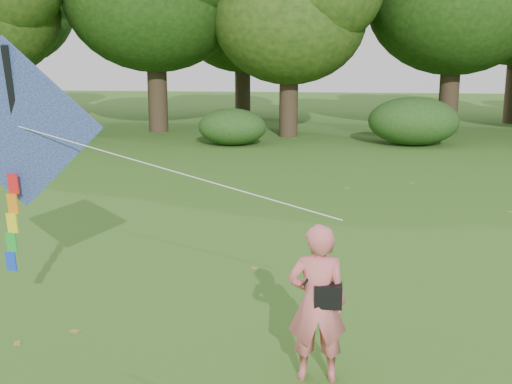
# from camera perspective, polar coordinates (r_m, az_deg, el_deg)

# --- Properties ---
(ground) EXTENTS (100.00, 100.00, 0.00)m
(ground) POSITION_cam_1_polar(r_m,az_deg,el_deg) (8.35, 7.73, -13.35)
(ground) COLOR #265114
(ground) RESTS_ON ground
(man_kite_flyer) EXTENTS (0.69, 0.48, 1.81)m
(man_kite_flyer) POSITION_cam_1_polar(r_m,az_deg,el_deg) (7.18, 5.44, -9.81)
(man_kite_flyer) COLOR #D26365
(man_kite_flyer) RESTS_ON ground
(crossbody_bag) EXTENTS (0.43, 0.20, 0.71)m
(crossbody_bag) POSITION_cam_1_polar(r_m,az_deg,el_deg) (7.11, 6.41, -9.03)
(crossbody_bag) COLOR black
(crossbody_bag) RESTS_ON ground
(flying_kite) EXTENTS (5.15, 1.32, 3.01)m
(flying_kite) POSITION_cam_1_polar(r_m,az_deg,el_deg) (8.54, -20.56, 5.22)
(flying_kite) COLOR #2933B4
(flying_kite) RESTS_ON ground
(tree_line) EXTENTS (54.70, 15.30, 9.48)m
(tree_line) POSITION_cam_1_polar(r_m,az_deg,el_deg) (30.52, 10.55, 16.00)
(tree_line) COLOR #3A2D1E
(tree_line) RESTS_ON ground
(shrub_band) EXTENTS (39.15, 3.22, 1.88)m
(shrub_band) POSITION_cam_1_polar(r_m,az_deg,el_deg) (25.28, 5.46, 6.14)
(shrub_band) COLOR #264919
(shrub_band) RESTS_ON ground
(fallen_leaves) EXTENTS (9.59, 13.42, 0.01)m
(fallen_leaves) POSITION_cam_1_polar(r_m,az_deg,el_deg) (11.99, 12.49, -5.38)
(fallen_leaves) COLOR olive
(fallen_leaves) RESTS_ON ground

